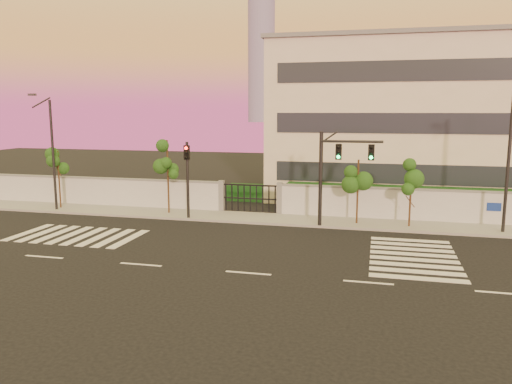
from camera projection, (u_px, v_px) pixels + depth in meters
ground at (248, 273)px, 21.25m from camera, size 120.00×120.00×0.00m
sidewalk at (291, 220)px, 31.30m from camera, size 60.00×3.00×0.15m
perimeter_wall at (296, 200)px, 32.56m from camera, size 60.00×0.36×2.20m
hedge_row at (317, 198)px, 34.97m from camera, size 41.00×4.25×1.80m
institutional_building at (429, 120)px, 39.22m from camera, size 24.40×12.40×12.25m
distant_skyscraper at (261, 16)px, 294.93m from camera, size 16.00×16.00×118.00m
road_markings at (237, 247)px, 25.22m from camera, size 57.00×7.62×0.02m
street_tree_b at (59, 167)px, 34.49m from camera, size 1.38×1.10×4.11m
street_tree_c at (168, 160)px, 32.62m from camera, size 1.35×1.08×4.96m
street_tree_d at (358, 177)px, 29.66m from camera, size 1.42×1.13×3.98m
street_tree_e at (412, 179)px, 28.85m from camera, size 1.43×1.14×3.99m
traffic_signal_main at (333, 168)px, 28.78m from camera, size 3.58×0.38×5.67m
traffic_signal_secondary at (187, 171)px, 31.13m from camera, size 0.38×0.36×4.94m
streetlight_west at (51, 149)px, 33.46m from camera, size 0.47×1.90×7.92m
streetlight_east at (510, 155)px, 27.07m from camera, size 0.49×1.99×8.26m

